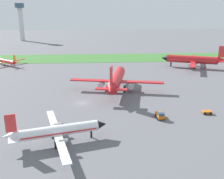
# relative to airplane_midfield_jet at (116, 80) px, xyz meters

# --- Properties ---
(ground_plane) EXTENTS (600.00, 600.00, 0.00)m
(ground_plane) POSITION_rel_airplane_midfield_jet_xyz_m (-11.58, -11.79, -4.22)
(ground_plane) COLOR slate
(grass_taxiway_strip) EXTENTS (360.00, 28.00, 0.08)m
(grass_taxiway_strip) POSITION_rel_airplane_midfield_jet_xyz_m (-11.58, 66.06, -4.18)
(grass_taxiway_strip) COLOR #3D7533
(grass_taxiway_strip) RESTS_ON ground_plane
(airplane_midfield_jet) EXTENTS (32.88, 32.43, 11.71)m
(airplane_midfield_jet) POSITION_rel_airplane_midfield_jet_xyz_m (0.00, 0.00, 0.00)
(airplane_midfield_jet) COLOR red
(airplane_midfield_jet) RESTS_ON ground_plane
(airplane_taxiing_turboprop) EXTENTS (14.87, 16.47, 6.22)m
(airplane_taxiing_turboprop) POSITION_rel_airplane_midfield_jet_xyz_m (-52.27, 47.33, -1.94)
(airplane_taxiing_turboprop) COLOR red
(airplane_taxiing_turboprop) RESTS_ON ground_plane
(airplane_parked_jet_far) EXTENTS (30.28, 30.49, 11.28)m
(airplane_parked_jet_far) POSITION_rel_airplane_midfield_jet_xyz_m (40.86, 35.97, -0.16)
(airplane_parked_jet_far) COLOR red
(airplane_parked_jet_far) RESTS_ON ground_plane
(airplane_foreground_turboprop) EXTENTS (22.21, 25.74, 7.87)m
(airplane_foreground_turboprop) POSITION_rel_airplane_midfield_jet_xyz_m (-15.92, -37.08, -1.34)
(airplane_foreground_turboprop) COLOR white
(airplane_foreground_turboprop) RESTS_ON ground_plane
(pushback_tug_near_gate) EXTENTS (2.13, 3.64, 1.95)m
(pushback_tug_near_gate) POSITION_rel_airplane_midfield_jet_xyz_m (9.65, -25.29, -3.30)
(pushback_tug_near_gate) COLOR orange
(pushback_tug_near_gate) RESTS_ON ground_plane
(baggage_cart_midfield) EXTENTS (2.44, 1.81, 0.90)m
(baggage_cart_midfield) POSITION_rel_airplane_midfield_jet_xyz_m (23.39, -23.03, -3.65)
(baggage_cart_midfield) COLOR orange
(baggage_cart_midfield) RESTS_ON ground_plane
(control_tower) EXTENTS (8.00, 8.00, 32.73)m
(control_tower) POSITION_rel_airplane_midfield_jet_xyz_m (-72.72, 160.47, 15.31)
(control_tower) COLOR silver
(control_tower) RESTS_ON ground_plane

